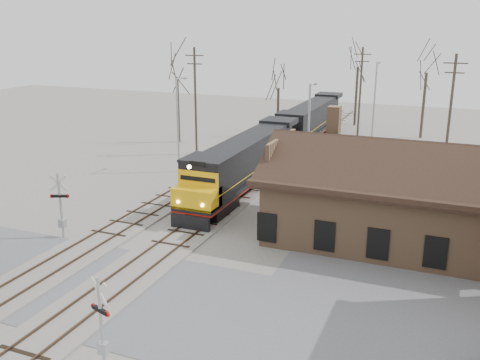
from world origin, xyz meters
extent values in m
plane|color=#9B968C|center=(0.00, 0.00, 0.00)|extent=(140.00, 140.00, 0.00)
cube|color=slate|center=(0.00, 0.00, 0.01)|extent=(60.00, 9.00, 0.03)
cube|color=#9B968C|center=(0.00, 15.00, 0.06)|extent=(3.40, 90.00, 0.12)
cube|color=#473323|center=(-0.72, 15.00, 0.17)|extent=(0.08, 90.00, 0.14)
cube|color=#473323|center=(0.72, 15.00, 0.17)|extent=(0.08, 90.00, 0.14)
cube|color=#9B968C|center=(-4.50, 15.00, 0.06)|extent=(3.40, 90.00, 0.12)
cube|color=#473323|center=(-5.22, 15.00, 0.17)|extent=(0.08, 90.00, 0.14)
cube|color=#473323|center=(-3.78, 15.00, 0.17)|extent=(0.08, 90.00, 0.14)
cube|color=#916A4B|center=(12.00, 12.00, 2.00)|extent=(14.00, 8.00, 4.00)
cube|color=black|center=(12.00, 12.00, 4.10)|extent=(15.20, 9.20, 0.30)
cube|color=black|center=(12.00, 9.70, 5.10)|extent=(15.00, 4.71, 2.66)
cube|color=black|center=(12.00, 14.30, 5.10)|extent=(15.00, 4.71, 2.66)
cube|color=#916A4B|center=(8.00, 13.50, 6.80)|extent=(0.80, 0.80, 2.20)
cube|color=black|center=(0.00, 12.16, 0.54)|extent=(2.43, 3.89, 0.97)
cube|color=black|center=(0.00, 24.81, 0.54)|extent=(2.43, 3.89, 0.97)
cube|color=black|center=(0.00, 18.48, 1.31)|extent=(2.92, 19.46, 0.34)
cube|color=#98150B|center=(0.00, 18.48, 1.10)|extent=(2.94, 19.46, 0.12)
cube|color=black|center=(0.00, 19.70, 2.82)|extent=(2.53, 14.11, 2.72)
cube|color=black|center=(0.00, 11.28, 2.82)|extent=(2.92, 2.72, 2.72)
cube|color=yellow|center=(0.00, 9.63, 1.99)|extent=(2.92, 1.75, 1.36)
cube|color=black|center=(0.00, 8.65, 0.54)|extent=(2.72, 0.25, 0.97)
cylinder|color=#FFF2CC|center=(0.00, 8.73, 4.28)|extent=(0.27, 0.10, 0.27)
cube|color=black|center=(0.00, 32.12, 0.54)|extent=(2.43, 3.89, 0.97)
cube|color=black|center=(0.00, 44.76, 0.54)|extent=(2.43, 3.89, 0.97)
cube|color=black|center=(0.00, 38.44, 1.31)|extent=(2.92, 19.46, 0.34)
cube|color=#98150B|center=(0.00, 38.44, 1.10)|extent=(2.94, 19.46, 0.12)
cube|color=black|center=(0.00, 39.66, 2.82)|extent=(2.53, 14.11, 2.72)
cube|color=black|center=(0.00, 31.24, 2.82)|extent=(2.92, 2.72, 2.72)
cube|color=black|center=(0.00, 29.59, 1.99)|extent=(2.92, 1.75, 1.36)
cube|color=black|center=(0.00, 28.61, 0.54)|extent=(2.72, 0.25, 0.97)
cylinder|color=#A5A8AD|center=(3.51, -5.41, 1.96)|extent=(0.14, 0.14, 3.92)
cube|color=silver|center=(3.51, -5.41, 3.33)|extent=(0.99, 0.36, 1.03)
cube|color=silver|center=(3.51, -5.41, 3.33)|extent=(0.99, 0.36, 1.03)
cube|color=black|center=(3.51, -5.41, 2.55)|extent=(0.88, 0.42, 0.15)
cylinder|color=#B20C0C|center=(3.09, -5.27, 2.55)|extent=(0.25, 0.15, 0.24)
cylinder|color=#B20C0C|center=(3.93, -5.55, 2.55)|extent=(0.25, 0.15, 0.24)
cube|color=#A5A8AD|center=(3.51, -5.41, 0.88)|extent=(0.39, 0.29, 0.49)
cylinder|color=#A5A8AD|center=(-6.88, 4.62, 2.11)|extent=(0.15, 0.15, 4.21)
cube|color=silver|center=(-6.88, 4.62, 3.58)|extent=(1.03, 0.46, 1.10)
cube|color=silver|center=(-6.88, 4.62, 3.58)|extent=(1.03, 0.46, 1.10)
cube|color=black|center=(-6.88, 4.62, 2.74)|extent=(0.93, 0.51, 0.16)
cylinder|color=#B20C0C|center=(-6.44, 4.80, 2.74)|extent=(0.26, 0.17, 0.25)
cylinder|color=#B20C0C|center=(-7.32, 4.44, 2.74)|extent=(0.26, 0.17, 0.25)
cube|color=#A5A8AD|center=(-6.88, 4.62, 0.95)|extent=(0.42, 0.32, 0.53)
cylinder|color=#A5A8AD|center=(-7.49, 20.93, 4.20)|extent=(0.18, 0.18, 8.41)
cylinder|color=#A5A8AD|center=(-7.49, 21.83, 8.31)|extent=(0.12, 1.80, 0.12)
cube|color=#A5A8AD|center=(-7.49, 22.63, 8.21)|extent=(0.25, 0.50, 0.12)
cylinder|color=#A5A8AD|center=(4.76, 19.55, 4.28)|extent=(0.18, 0.18, 8.57)
cylinder|color=#A5A8AD|center=(4.76, 20.45, 8.47)|extent=(0.12, 1.80, 0.12)
cube|color=#A5A8AD|center=(4.76, 21.25, 8.37)|extent=(0.25, 0.50, 0.12)
cylinder|color=#A5A8AD|center=(7.09, 37.02, 4.54)|extent=(0.18, 0.18, 9.08)
cylinder|color=#A5A8AD|center=(7.09, 37.92, 8.98)|extent=(0.12, 1.80, 0.12)
cube|color=#A5A8AD|center=(7.09, 38.72, 8.88)|extent=(0.25, 0.50, 0.12)
cylinder|color=#382D23|center=(-9.08, 27.59, 5.34)|extent=(0.24, 0.24, 10.69)
cube|color=#382D23|center=(-9.08, 27.59, 9.89)|extent=(2.00, 0.10, 0.10)
cube|color=#382D23|center=(-9.08, 27.59, 9.09)|extent=(1.60, 0.10, 0.10)
cylinder|color=#382D23|center=(4.61, 42.58, 5.16)|extent=(0.24, 0.24, 10.31)
cube|color=#382D23|center=(4.61, 42.58, 9.51)|extent=(2.00, 0.10, 0.10)
cube|color=#382D23|center=(4.61, 42.58, 8.71)|extent=(1.60, 0.10, 0.10)
cylinder|color=#382D23|center=(14.68, 29.56, 5.24)|extent=(0.24, 0.24, 10.48)
cube|color=#382D23|center=(14.68, 29.56, 9.68)|extent=(2.00, 0.10, 0.10)
cube|color=#382D23|center=(14.68, 29.56, 8.88)|extent=(1.60, 0.10, 0.10)
cylinder|color=#382D23|center=(-13.55, 32.05, 3.61)|extent=(0.32, 0.32, 7.23)
cylinder|color=#382D23|center=(-4.39, 39.70, 2.81)|extent=(0.32, 0.32, 5.63)
cylinder|color=#382D23|center=(2.88, 49.85, 3.75)|extent=(0.32, 0.32, 7.50)
cylinder|color=#382D23|center=(11.55, 44.71, 3.76)|extent=(0.32, 0.32, 7.52)
camera|label=1|loc=(15.27, -20.08, 13.07)|focal=40.00mm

